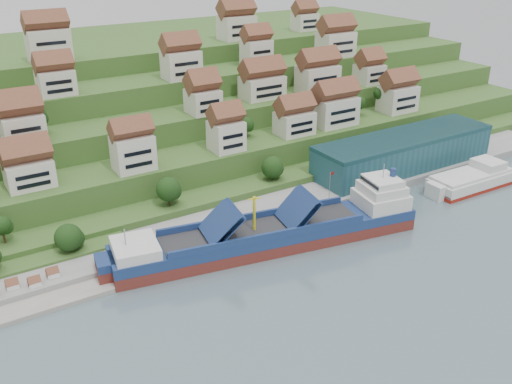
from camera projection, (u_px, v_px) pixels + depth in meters
ground at (295, 241)px, 136.92m from camera, size 300.00×300.00×0.00m
quay at (323, 195)px, 157.62m from camera, size 180.00×14.00×2.20m
pebble_beach at (34, 287)px, 118.15m from camera, size 45.00×20.00×1.00m
hillside at (135, 99)px, 212.29m from camera, size 260.00×128.00×31.00m
hillside_village at (189, 89)px, 173.38m from camera, size 158.13×63.52×29.66m
hillside_trees at (174, 124)px, 160.84m from camera, size 141.82×62.85×32.23m
warehouse at (404, 151)px, 171.95m from camera, size 60.00×15.00×10.00m
flagpole at (330, 184)px, 150.44m from camera, size 1.28×0.16×8.00m
beach_huts at (24, 287)px, 115.55m from camera, size 14.40×3.70×2.20m
cargo_ship at (277, 233)px, 133.72m from camera, size 74.26×24.00×16.22m
second_ship at (472, 180)px, 164.37m from camera, size 26.95×10.44×7.76m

